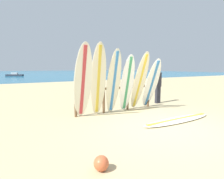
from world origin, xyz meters
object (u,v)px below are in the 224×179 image
at_px(surfboard_lying_on_sand, 178,120).
at_px(beachgoer_standing, 158,84).
at_px(surfboard_leaning_right, 151,84).
at_px(surfboard_leaning_left, 98,80).
at_px(small_boat_offshore, 15,75).
at_px(surfboard_rack, 116,94).
at_px(surfboard_leaning_far_left, 83,82).
at_px(surfboard_leaning_center_left, 114,82).
at_px(surfboard_leaning_center, 127,84).
at_px(beach_ball, 101,163).
at_px(surfboard_leaning_center_right, 140,82).

distance_m(surfboard_lying_on_sand, beachgoer_standing, 3.00).
bearing_deg(surfboard_leaning_right, beachgoer_standing, 33.30).
bearing_deg(surfboard_lying_on_sand, surfboard_leaning_left, 135.60).
bearing_deg(small_boat_offshore, surfboard_rack, -87.32).
relative_size(surfboard_leaning_far_left, beachgoer_standing, 1.46).
distance_m(surfboard_rack, surfboard_lying_on_sand, 2.38).
xyz_separation_m(surfboard_leaning_center_left, small_boat_offshore, (-1.31, 34.05, -0.89)).
xyz_separation_m(surfboard_leaning_left, beachgoer_standing, (3.37, 0.62, -0.33)).
xyz_separation_m(surfboard_leaning_far_left, surfboard_leaning_right, (2.92, 0.04, -0.20)).
bearing_deg(surfboard_leaning_far_left, surfboard_rack, 14.28).
distance_m(surfboard_leaning_far_left, beachgoer_standing, 4.04).
relative_size(surfboard_leaning_far_left, surfboard_leaning_right, 1.21).
height_order(surfboard_leaning_far_left, surfboard_leaning_center, surfboard_leaning_far_left).
bearing_deg(surfboard_leaning_far_left, surfboard_leaning_left, 9.87).
bearing_deg(beachgoer_standing, surfboard_rack, -171.93).
bearing_deg(surfboard_lying_on_sand, beachgoer_standing, 57.92).
relative_size(surfboard_leaning_left, beach_ball, 9.97).
relative_size(surfboard_rack, surfboard_leaning_center, 1.55).
bearing_deg(beachgoer_standing, beach_ball, -142.91).
height_order(beachgoer_standing, beach_ball, beachgoer_standing).
bearing_deg(surfboard_leaning_center_left, surfboard_leaning_center, -1.03).
xyz_separation_m(surfboard_leaning_far_left, beach_ball, (-0.89, -2.94, -1.08)).
bearing_deg(beach_ball, surfboard_rack, 54.58).
bearing_deg(beach_ball, surfboard_leaning_center_left, 55.57).
bearing_deg(surfboard_leaning_center, surfboard_leaning_left, 179.41).
distance_m(surfboard_leaning_left, surfboard_leaning_center_right, 1.70).
xyz_separation_m(surfboard_leaning_center, surfboard_leaning_center_right, (0.52, -0.09, 0.05)).
bearing_deg(surfboard_leaning_far_left, surfboard_lying_on_sand, -34.98).
bearing_deg(surfboard_leaning_center, surfboard_leaning_right, -2.40).
relative_size(surfboard_lying_on_sand, beachgoer_standing, 1.68).
bearing_deg(surfboard_leaning_center_right, beach_ball, -137.15).
relative_size(beachgoer_standing, small_boat_offshore, 0.52).
xyz_separation_m(surfboard_leaning_center, beach_ball, (-2.66, -3.03, -0.93)).
height_order(surfboard_rack, beachgoer_standing, beachgoer_standing).
distance_m(surfboard_leaning_center_left, surfboard_leaning_right, 1.73).
relative_size(surfboard_leaning_center_left, surfboard_lying_on_sand, 0.83).
height_order(surfboard_rack, small_boat_offshore, surfboard_rack).
distance_m(surfboard_leaning_right, beachgoer_standing, 1.25).
relative_size(surfboard_rack, beachgoer_standing, 2.00).
bearing_deg(surfboard_leaning_left, surfboard_leaning_right, -1.49).
distance_m(small_boat_offshore, beach_ball, 37.10).
bearing_deg(surfboard_leaning_center_right, small_boat_offshore, 94.01).
xyz_separation_m(surfboard_leaning_center_left, surfboard_lying_on_sand, (1.24, -1.81, -1.11)).
bearing_deg(surfboard_leaning_center, beachgoer_standing, 16.17).
bearing_deg(surfboard_lying_on_sand, surfboard_leaning_center, 110.47).
bearing_deg(surfboard_leaning_center_right, surfboard_lying_on_sand, -84.90).
relative_size(surfboard_leaning_far_left, surfboard_lying_on_sand, 0.87).
bearing_deg(surfboard_leaning_center_left, surfboard_leaning_center_right, -5.09).
height_order(surfboard_leaning_center_right, beach_ball, surfboard_leaning_center_right).
bearing_deg(surfboard_leaning_right, surfboard_lying_on_sand, -105.42).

